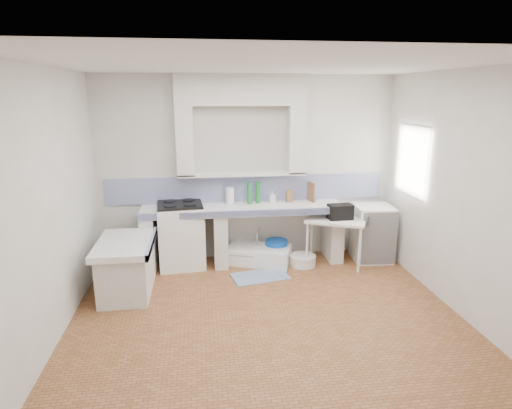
{
  "coord_description": "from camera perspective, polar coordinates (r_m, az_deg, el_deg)",
  "views": [
    {
      "loc": [
        -0.71,
        -4.4,
        2.52
      ],
      "look_at": [
        0.0,
        1.0,
        1.1
      ],
      "focal_mm": 29.89,
      "sensor_mm": 36.0,
      "label": 1
    }
  ],
  "objects": [
    {
      "name": "floor",
      "position": [
        5.12,
        1.51,
        -14.88
      ],
      "size": [
        4.5,
        4.5,
        0.0
      ],
      "primitive_type": "plane",
      "color": "#915A35",
      "rests_on": "ground"
    },
    {
      "name": "ceiling",
      "position": [
        4.46,
        1.77,
        18.2
      ],
      "size": [
        4.5,
        4.5,
        0.0
      ],
      "primitive_type": "plane",
      "rotation": [
        3.14,
        0.0,
        0.0
      ],
      "color": "silver",
      "rests_on": "ground"
    },
    {
      "name": "wall_back",
      "position": [
        6.53,
        -1.15,
        4.75
      ],
      "size": [
        4.5,
        0.0,
        4.5
      ],
      "primitive_type": "plane",
      "rotation": [
        1.57,
        0.0,
        0.0
      ],
      "color": "silver",
      "rests_on": "ground"
    },
    {
      "name": "wall_front",
      "position": [
        2.74,
        8.34,
        -9.71
      ],
      "size": [
        4.5,
        0.0,
        4.5
      ],
      "primitive_type": "plane",
      "rotation": [
        -1.57,
        0.0,
        0.0
      ],
      "color": "silver",
      "rests_on": "ground"
    },
    {
      "name": "wall_left",
      "position": [
        4.79,
        -25.99,
        -0.42
      ],
      "size": [
        0.0,
        4.5,
        4.5
      ],
      "primitive_type": "plane",
      "rotation": [
        1.57,
        0.0,
        1.57
      ],
      "color": "silver",
      "rests_on": "ground"
    },
    {
      "name": "wall_right",
      "position": [
        5.42,
        25.84,
        1.2
      ],
      "size": [
        0.0,
        4.5,
        4.5
      ],
      "primitive_type": "plane",
      "rotation": [
        1.57,
        0.0,
        -1.57
      ],
      "color": "silver",
      "rests_on": "ground"
    },
    {
      "name": "alcove_mass",
      "position": [
        6.3,
        -2.01,
        15.11
      ],
      "size": [
        1.9,
        0.25,
        0.45
      ],
      "primitive_type": "cube",
      "color": "silver",
      "rests_on": "ground"
    },
    {
      "name": "window_frame",
      "position": [
        6.48,
        21.62,
        5.44
      ],
      "size": [
        0.35,
        0.86,
        1.06
      ],
      "primitive_type": "cube",
      "color": "#341F10",
      "rests_on": "ground"
    },
    {
      "name": "lace_valance",
      "position": [
        6.37,
        20.79,
        8.82
      ],
      "size": [
        0.01,
        0.84,
        0.24
      ],
      "primitive_type": "cube",
      "color": "white",
      "rests_on": "ground"
    },
    {
      "name": "counter_slab",
      "position": [
        6.35,
        -1.72,
        -0.54
      ],
      "size": [
        3.0,
        0.6,
        0.08
      ],
      "primitive_type": "cube",
      "color": "white",
      "rests_on": "ground"
    },
    {
      "name": "counter_lip",
      "position": [
        6.08,
        -1.45,
        -1.23
      ],
      "size": [
        3.0,
        0.04,
        0.1
      ],
      "primitive_type": "cube",
      "color": "navy",
      "rests_on": "ground"
    },
    {
      "name": "counter_pier_left",
      "position": [
        6.5,
        -14.1,
        -4.78
      ],
      "size": [
        0.2,
        0.55,
        0.82
      ],
      "primitive_type": "cube",
      "color": "silver",
      "rests_on": "ground"
    },
    {
      "name": "counter_pier_mid",
      "position": [
        6.46,
        -4.79,
        -4.5
      ],
      "size": [
        0.2,
        0.55,
        0.82
      ],
      "primitive_type": "cube",
      "color": "silver",
      "rests_on": "ground"
    },
    {
      "name": "counter_pier_right",
      "position": [
        6.76,
        10.22,
        -3.81
      ],
      "size": [
        0.2,
        0.55,
        0.82
      ],
      "primitive_type": "cube",
      "color": "silver",
      "rests_on": "ground"
    },
    {
      "name": "peninsula_top",
      "position": [
        5.7,
        -17.12,
        -5.1
      ],
      "size": [
        0.7,
        1.1,
        0.08
      ],
      "primitive_type": "cube",
      "color": "white",
      "rests_on": "ground"
    },
    {
      "name": "peninsula_base",
      "position": [
        5.83,
        -16.86,
        -8.35
      ],
      "size": [
        0.6,
        1.0,
        0.62
      ],
      "primitive_type": "cube",
      "color": "silver",
      "rests_on": "ground"
    },
    {
      "name": "peninsula_lip",
      "position": [
        5.65,
        -13.82,
        -5.03
      ],
      "size": [
        0.04,
        1.1,
        0.1
      ],
      "primitive_type": "cube",
      "color": "navy",
      "rests_on": "ground"
    },
    {
      "name": "backsplash",
      "position": [
        6.58,
        -1.12,
        2.15
      ],
      "size": [
        4.27,
        0.03,
        0.4
      ],
      "primitive_type": "cube",
      "color": "navy",
      "rests_on": "ground"
    },
    {
      "name": "stove",
      "position": [
        6.46,
        -9.99,
        -4.12
      ],
      "size": [
        0.72,
        0.7,
        0.94
      ],
      "primitive_type": "cube",
      "rotation": [
        0.0,
        0.0,
        0.09
      ],
      "color": "white",
      "rests_on": "ground"
    },
    {
      "name": "sink",
      "position": [
        6.57,
        0.41,
        -6.87
      ],
      "size": [
        1.06,
        0.81,
        0.23
      ],
      "primitive_type": "cube",
      "rotation": [
        0.0,
        0.0,
        -0.36
      ],
      "color": "white",
      "rests_on": "ground"
    },
    {
      "name": "side_table",
      "position": [
        6.53,
        10.45,
        -4.98
      ],
      "size": [
        0.98,
        0.79,
        0.04
      ],
      "primitive_type": "cube",
      "rotation": [
        0.0,
        0.0,
        -0.43
      ],
      "color": "white",
      "rests_on": "ground"
    },
    {
      "name": "fridge",
      "position": [
        6.84,
        15.29,
        -3.68
      ],
      "size": [
        0.6,
        0.6,
        0.86
      ],
      "primitive_type": "cube",
      "rotation": [
        0.0,
        0.0,
        -0.07
      ],
      "color": "white",
      "rests_on": "ground"
    },
    {
      "name": "bucket_red",
      "position": [
        6.53,
        -2.01,
        -6.89
      ],
      "size": [
        0.27,
        0.27,
        0.25
      ],
      "primitive_type": "cylinder",
      "rotation": [
        0.0,
        0.0,
        0.0
      ],
      "color": "red",
      "rests_on": "ground"
    },
    {
      "name": "bucket_orange",
      "position": [
        6.58,
        1.33,
        -6.73
      ],
      "size": [
        0.27,
        0.27,
        0.25
      ],
      "primitive_type": "cylinder",
      "rotation": [
        0.0,
        0.0,
        0.02
      ],
      "color": "#DD4C00",
      "rests_on": "ground"
    },
    {
      "name": "bucket_blue",
      "position": [
        6.66,
        2.75,
        -6.14
      ],
      "size": [
        0.38,
        0.38,
        0.33
      ],
      "primitive_type": "cylinder",
      "rotation": [
        0.0,
        0.0,
        -0.09
      ],
      "color": "#0A4AB0",
      "rests_on": "ground"
    },
    {
      "name": "basin_white",
      "position": [
        6.54,
        6.24,
        -7.41
      ],
      "size": [
        0.41,
        0.41,
        0.16
      ],
      "primitive_type": "cylinder",
      "rotation": [
        0.0,
        0.0,
        -0.03
      ],
      "color": "white",
      "rests_on": "ground"
    },
    {
      "name": "water_bottle_a",
      "position": [
        6.73,
        -0.69,
        -6.14
      ],
      "size": [
        0.08,
        0.08,
        0.27
      ],
      "primitive_type": "cylinder",
      "rotation": [
        0.0,
        0.0,
        0.09
      ],
      "color": "silver",
      "rests_on": "ground"
    },
    {
      "name": "water_bottle_b",
      "position": [
        6.72,
        1.24,
        -6.1
      ],
      "size": [
        0.08,
        0.08,
        0.29
      ],
      "primitive_type": "cylinder",
      "rotation": [
        0.0,
        0.0,
        -0.06
      ],
      "color": "silver",
      "rests_on": "ground"
    },
    {
      "name": "black_bag",
      "position": [
        6.42,
        11.21,
        -0.97
      ],
      "size": [
        0.36,
        0.22,
        0.22
      ],
      "primitive_type": "cube",
      "rotation": [
        0.0,
        0.0,
        0.05
      ],
      "color": "black",
      "rests_on": "side_table"
    },
    {
      "name": "green_bottle_a",
      "position": [
        6.43,
        -0.89,
        1.52
      ],
      "size": [
        0.08,
        0.08,
        0.32
      ],
      "primitive_type": "cylinder",
      "rotation": [
        0.0,
        0.0,
        -0.1
      ],
      "color": "#1B732E",
      "rests_on": "counter_slab"
    },
    {
      "name": "green_bottle_b",
      "position": [
        6.47,
        0.27,
        1.61
      ],
      "size": [
        0.09,
        0.09,
        0.32
      ],
      "primitive_type": "cylinder",
      "rotation": [
        0.0,
        0.0,
        0.33
      ],
      "color": "#1B732E",
      "rests_on": "counter_slab"
    },
    {
      "name": "knife_block",
      "position": [
        6.57,
        4.49,
        1.15
      ],
      "size": [
        0.1,
        0.08,
        0.19
      ],
      "primitive_type": "cube",
      "rotation": [
        0.0,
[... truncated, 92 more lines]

